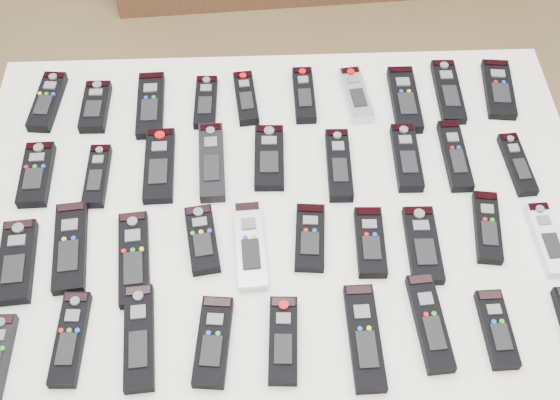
{
  "coord_description": "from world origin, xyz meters",
  "views": [
    {
      "loc": [
        0.04,
        -0.82,
        1.92
      ],
      "look_at": [
        0.07,
        -0.0,
        0.8
      ],
      "focal_mm": 45.0,
      "sensor_mm": 36.0,
      "label": 1
    }
  ],
  "objects_px": {
    "remote_14": "(269,157)",
    "remote_16": "(407,157)",
    "remote_28": "(547,239)",
    "remote_6": "(356,95)",
    "remote_17": "(455,155)",
    "remote_34": "(364,337)",
    "remote_0": "(47,102)",
    "remote_5": "(304,95)",
    "remote_9": "(499,89)",
    "remote_33": "(283,340)",
    "remote_15": "(339,165)",
    "remote_3": "(206,102)",
    "remote_21": "(134,258)",
    "remote_22": "(202,240)",
    "remote_23": "(250,245)",
    "remote_11": "(97,176)",
    "table": "(280,222)",
    "remote_27": "(487,227)",
    "remote_30": "(70,339)",
    "remote_26": "(423,245)",
    "remote_7": "(405,99)",
    "remote_36": "(497,329)",
    "remote_24": "(310,237)",
    "remote_20": "(70,247)",
    "remote_31": "(139,337)",
    "remote_32": "(213,341)",
    "remote_19": "(17,261)",
    "remote_18": "(517,164)",
    "remote_13": "(212,162)",
    "remote_12": "(159,165)",
    "remote_4": "(246,98)",
    "remote_10": "(36,174)",
    "remote_8": "(448,91)",
    "remote_35": "(430,323)",
    "remote_25": "(370,242)"
  },
  "relations": [
    {
      "from": "remote_34",
      "to": "remote_33",
      "type": "bearing_deg",
      "value": 179.15
    },
    {
      "from": "remote_13",
      "to": "remote_12",
      "type": "bearing_deg",
      "value": 179.31
    },
    {
      "from": "remote_26",
      "to": "remote_0",
      "type": "bearing_deg",
      "value": 153.31
    },
    {
      "from": "remote_0",
      "to": "remote_16",
      "type": "xyz_separation_m",
      "value": [
        0.77,
        -0.19,
        0.0
      ]
    },
    {
      "from": "remote_9",
      "to": "remote_27",
      "type": "xyz_separation_m",
      "value": [
        -0.11,
        -0.37,
        0.0
      ]
    },
    {
      "from": "remote_14",
      "to": "remote_16",
      "type": "xyz_separation_m",
      "value": [
        0.29,
        -0.01,
        0.0
      ]
    },
    {
      "from": "remote_0",
      "to": "remote_5",
      "type": "distance_m",
      "value": 0.57
    },
    {
      "from": "table",
      "to": "remote_10",
      "type": "bearing_deg",
      "value": 169.72
    },
    {
      "from": "remote_32",
      "to": "remote_34",
      "type": "height_order",
      "value": "remote_32"
    },
    {
      "from": "remote_3",
      "to": "remote_36",
      "type": "height_order",
      "value": "remote_36"
    },
    {
      "from": "remote_6",
      "to": "remote_8",
      "type": "relative_size",
      "value": 0.84
    },
    {
      "from": "remote_24",
      "to": "remote_20",
      "type": "bearing_deg",
      "value": -174.7
    },
    {
      "from": "remote_30",
      "to": "remote_21",
      "type": "bearing_deg",
      "value": 60.85
    },
    {
      "from": "remote_25",
      "to": "remote_33",
      "type": "relative_size",
      "value": 0.94
    },
    {
      "from": "remote_7",
      "to": "remote_26",
      "type": "height_order",
      "value": "remote_7"
    },
    {
      "from": "remote_11",
      "to": "remote_16",
      "type": "bearing_deg",
      "value": 2.68
    },
    {
      "from": "table",
      "to": "remote_20",
      "type": "distance_m",
      "value": 0.42
    },
    {
      "from": "remote_34",
      "to": "remote_24",
      "type": "bearing_deg",
      "value": 110.12
    },
    {
      "from": "remote_32",
      "to": "remote_21",
      "type": "bearing_deg",
      "value": 136.57
    },
    {
      "from": "remote_18",
      "to": "remote_3",
      "type": "bearing_deg",
      "value": 158.98
    },
    {
      "from": "remote_6",
      "to": "remote_22",
      "type": "bearing_deg",
      "value": -138.47
    },
    {
      "from": "remote_7",
      "to": "remote_30",
      "type": "xyz_separation_m",
      "value": [
        -0.67,
        -0.55,
        -0.0
      ]
    },
    {
      "from": "remote_19",
      "to": "remote_18",
      "type": "bearing_deg",
      "value": 6.73
    },
    {
      "from": "remote_31",
      "to": "remote_34",
      "type": "height_order",
      "value": "same"
    },
    {
      "from": "remote_7",
      "to": "remote_36",
      "type": "distance_m",
      "value": 0.57
    },
    {
      "from": "remote_17",
      "to": "remote_34",
      "type": "bearing_deg",
      "value": -120.15
    },
    {
      "from": "remote_18",
      "to": "remote_19",
      "type": "xyz_separation_m",
      "value": [
        -0.99,
        -0.2,
        0.0
      ]
    },
    {
      "from": "remote_35",
      "to": "remote_20",
      "type": "bearing_deg",
      "value": 160.5
    },
    {
      "from": "remote_36",
      "to": "remote_4",
      "type": "bearing_deg",
      "value": 125.54
    },
    {
      "from": "remote_5",
      "to": "remote_13",
      "type": "distance_m",
      "value": 0.28
    },
    {
      "from": "remote_9",
      "to": "remote_33",
      "type": "distance_m",
      "value": 0.78
    },
    {
      "from": "remote_11",
      "to": "table",
      "type": "bearing_deg",
      "value": -11.94
    },
    {
      "from": "table",
      "to": "remote_16",
      "type": "height_order",
      "value": "remote_16"
    },
    {
      "from": "remote_16",
      "to": "remote_36",
      "type": "height_order",
      "value": "remote_16"
    },
    {
      "from": "remote_10",
      "to": "remote_22",
      "type": "height_order",
      "value": "same"
    },
    {
      "from": "remote_0",
      "to": "remote_5",
      "type": "xyz_separation_m",
      "value": [
        0.57,
        -0.0,
        -0.0
      ]
    },
    {
      "from": "remote_15",
      "to": "remote_30",
      "type": "distance_m",
      "value": 0.62
    },
    {
      "from": "remote_7",
      "to": "remote_36",
      "type": "bearing_deg",
      "value": -81.38
    },
    {
      "from": "remote_3",
      "to": "remote_16",
      "type": "distance_m",
      "value": 0.46
    },
    {
      "from": "remote_28",
      "to": "remote_6",
      "type": "bearing_deg",
      "value": 127.37
    },
    {
      "from": "remote_5",
      "to": "remote_21",
      "type": "height_order",
      "value": "remote_5"
    },
    {
      "from": "remote_23",
      "to": "remote_15",
      "type": "bearing_deg",
      "value": 42.25
    },
    {
      "from": "remote_15",
      "to": "remote_17",
      "type": "height_order",
      "value": "remote_15"
    },
    {
      "from": "remote_21",
      "to": "remote_36",
      "type": "bearing_deg",
      "value": -20.23
    },
    {
      "from": "remote_4",
      "to": "remote_21",
      "type": "height_order",
      "value": "remote_4"
    },
    {
      "from": "remote_12",
      "to": "remote_35",
      "type": "xyz_separation_m",
      "value": [
        0.5,
        -0.38,
        0.0
      ]
    },
    {
      "from": "remote_3",
      "to": "remote_21",
      "type": "distance_m",
      "value": 0.42
    },
    {
      "from": "remote_8",
      "to": "remote_7",
      "type": "bearing_deg",
      "value": -166.56
    },
    {
      "from": "remote_0",
      "to": "remote_26",
      "type": "relative_size",
      "value": 1.0
    },
    {
      "from": "remote_23",
      "to": "remote_3",
      "type": "bearing_deg",
      "value": 100.66
    }
  ]
}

